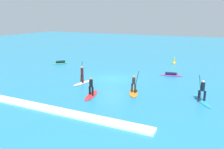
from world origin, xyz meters
The scene contains 9 objects.
ground_plane centered at (0.00, 0.00, 0.00)m, with size 120.00×120.00×0.00m, color teal.
surfer_on_red_board centered at (0.73, -5.85, 0.44)m, with size 1.27×2.92×1.68m.
surfer_on_blue_board centered at (9.72, -3.03, 0.52)m, with size 2.03×3.11×2.33m.
surfer_on_orange_board centered at (3.93, -3.66, 0.40)m, with size 1.59×2.52×2.10m.
surfer_on_white_board centered at (-2.07, -2.94, 0.49)m, with size 1.06×2.71×2.33m.
surfer_on_purple_board centered at (5.79, 4.24, 0.15)m, with size 2.63×1.09×0.43m.
surfer_on_green_board centered at (-10.57, 4.29, 0.16)m, with size 2.05×2.37×0.45m.
marker_buoy centered at (4.80, 11.23, 0.19)m, with size 0.47×0.47×1.18m.
wave_crest centered at (0.00, -10.01, 0.09)m, with size 15.32×0.90×0.18m, color white.
Camera 1 is at (10.65, -22.37, 6.93)m, focal length 36.49 mm.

